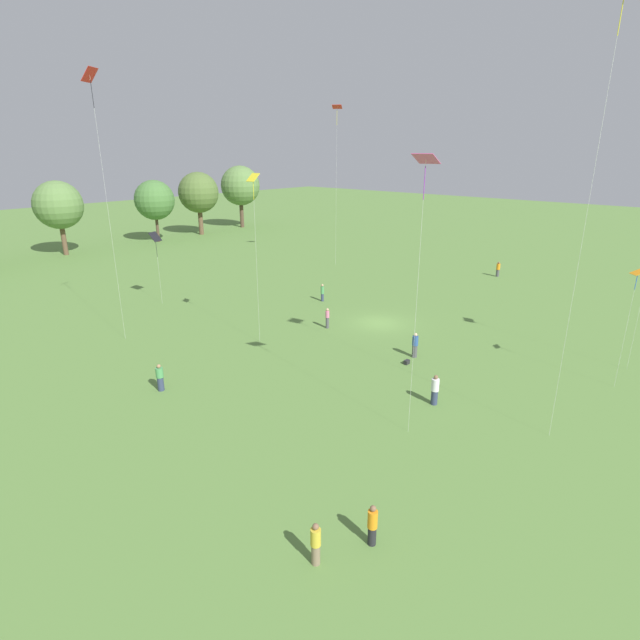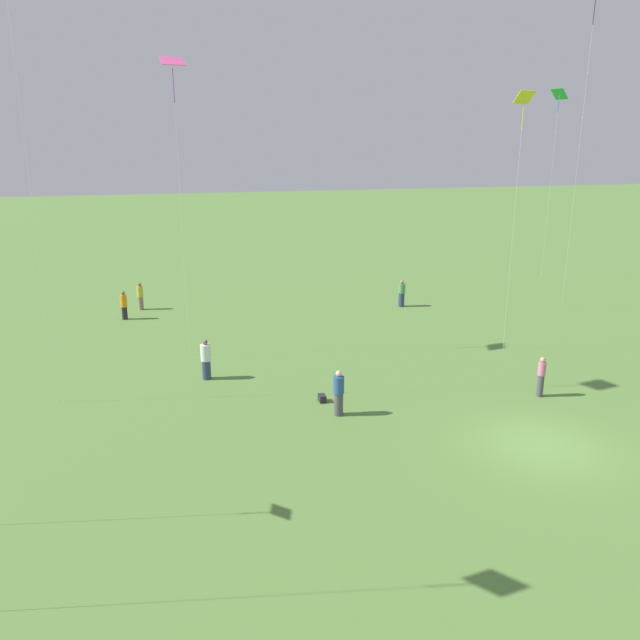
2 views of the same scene
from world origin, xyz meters
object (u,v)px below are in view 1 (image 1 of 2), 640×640
Objects in this scene: kite_6 at (91,88)px; picnic_bag_0 at (407,362)px; person_5 at (415,345)px; kite_2 at (155,239)px; person_0 at (435,390)px; person_2 at (327,318)px; kite_0 at (620,18)px; person_6 at (316,544)px; kite_8 at (637,278)px; person_7 at (160,378)px; person_1 at (372,525)px; person_3 at (322,293)px; kite_3 at (337,114)px; kite_4 at (425,171)px; person_4 at (498,269)px; kite_1 at (253,187)px.

picnic_bag_0 is at bearing 132.70° from kite_6.
kite_2 reaches higher than person_5.
person_5 is at bearing 67.48° from person_0.
kite_0 is at bearing 90.50° from person_2.
person_6 is 23.61m from kite_0.
person_5 is 0.24× the size of kite_8.
kite_2 is (10.23, 16.51, 5.47)m from person_7.
kite_6 is (4.63, 27.42, 17.30)m from person_1.
person_5 is 20.23m from person_6.
person_7 reaches higher than person_3.
kite_3 reaches higher than kite_4.
kite_6 reaches higher than picnic_bag_0.
person_5 reaches higher than person_7.
picnic_bag_0 is at bearing 151.14° from kite_3.
person_6 is (-46.29, -12.93, 0.00)m from person_4.
person_0 is 11.99m from person_1.
kite_2 reaches higher than person_3.
person_1 is at bearing -7.65° from person_6.
person_0 is 5.88m from picnic_bag_0.
kite_8 is at bearing 76.07° from person_1.
person_6 reaches higher than person_3.
kite_1 is 15.83m from kite_2.
person_6 is 16.83m from person_7.
kite_0 reaches higher than person_2.
kite_0 is 14.96m from kite_8.
person_0 reaches higher than person_1.
person_5 is at bearing 112.39° from person_1.
kite_6 is at bearing 166.18° from person_1.
kite_8 is (19.38, -20.96, 6.20)m from person_7.
person_4 is 0.09× the size of kite_6.
kite_1 reaches higher than person_7.
kite_6 is (-12.57, 10.30, 17.28)m from person_2.
person_3 is 0.12× the size of kite_4.
person_3 is 21.82m from person_7.
kite_0 reaches higher than kite_3.
person_3 is at bearing -37.13° from person_4.
person_4 is 34.99m from kite_1.
kite_4 is 32.46× the size of picnic_bag_0.
person_4 is 42.65m from person_7.
kite_3 reaches higher than person_0.
person_4 is 40.17m from kite_0.
kite_4 is (7.79, 3.28, 12.43)m from person_1.
kite_6 is (-3.16, 24.14, 4.87)m from kite_4.
person_5 is at bearing 96.07° from kite_0.
kite_4 is at bearing 108.60° from person_1.
person_0 reaches higher than person_6.
person_0 is 0.27× the size of kite_2.
picnic_bag_0 is at bearing 113.73° from person_1.
kite_4 is at bearing -48.02° from person_7.
person_7 reaches higher than person_1.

